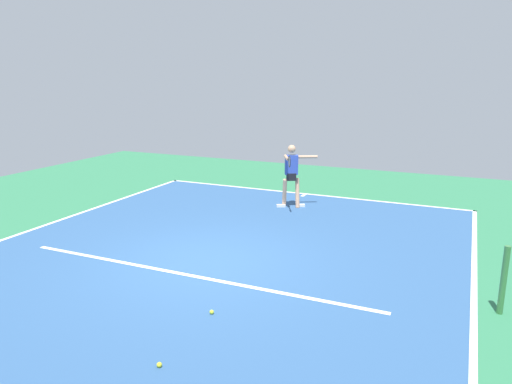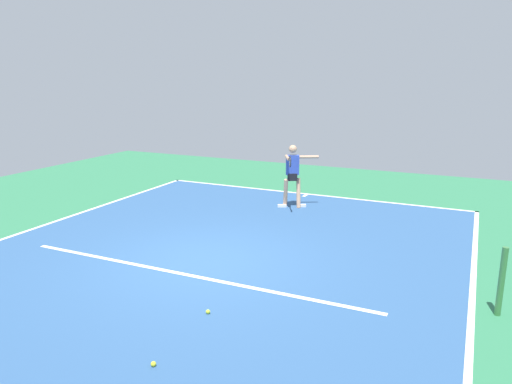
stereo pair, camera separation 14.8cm
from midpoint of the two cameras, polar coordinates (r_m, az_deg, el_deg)
The scene contains 11 objects.
ground_plane at distance 9.36m, azimuth -5.61°, elevation -8.24°, with size 21.52×21.52×0.00m, color #2D754C.
court_surface at distance 9.36m, azimuth -5.61°, elevation -8.22°, with size 9.51×12.17×0.00m, color #2D5484.
court_line_baseline_near at distance 14.64m, azimuth 6.41°, elevation -0.23°, with size 9.51×0.10×0.01m, color white.
court_line_sideline_left at distance 8.23m, azimuth 24.74°, elevation -12.64°, with size 0.10×12.17×0.01m, color white.
court_line_sideline_right at distance 12.32m, azimuth -24.89°, elevation -4.08°, with size 0.10×12.17×0.01m, color white.
court_line_service at distance 8.82m, azimuth -7.90°, elevation -9.69°, with size 7.13×0.10×0.01m, color white.
court_line_centre_mark at distance 14.45m, azimuth 6.16°, elevation -0.40°, with size 0.10×0.30×0.01m, color white.
net_post at distance 8.04m, azimuth 27.63°, elevation -9.43°, with size 0.09×0.09×1.07m, color #38753D.
tennis_player at distance 12.89m, azimuth 4.72°, elevation 2.38°, with size 1.00×1.35×1.72m.
tennis_ball_centre_court at distance 7.43m, azimuth -5.15°, elevation -13.99°, with size 0.07×0.07×0.07m, color #CCE033.
tennis_ball_far_corner at distance 6.36m, azimuth -11.41°, elevation -19.41°, with size 0.07×0.07×0.07m, color yellow.
Camera 2 is at (-4.53, 7.44, 3.46)m, focal length 33.64 mm.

